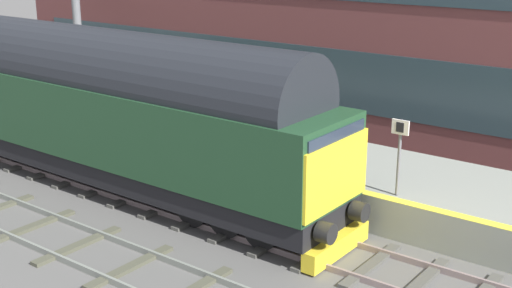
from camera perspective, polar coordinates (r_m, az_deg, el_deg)
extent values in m
plane|color=#575653|center=(16.86, 2.19, -8.01)|extent=(140.00, 140.00, 0.00)
cube|color=gray|center=(16.30, 0.72, -8.63)|extent=(0.07, 60.00, 0.15)
cube|color=gray|center=(17.37, 3.56, -6.97)|extent=(0.07, 60.00, 0.15)
cube|color=#4A4943|center=(15.26, 13.76, -11.19)|extent=(2.50, 0.26, 0.09)
cube|color=#4A4943|center=(15.71, 9.62, -10.05)|extent=(2.50, 0.26, 0.09)
cube|color=#4A4943|center=(16.24, 5.77, -8.94)|extent=(2.50, 0.26, 0.09)
cube|color=#4A4943|center=(16.84, 2.19, -7.87)|extent=(2.50, 0.26, 0.09)
cube|color=#4A4943|center=(17.50, -1.12, -6.84)|extent=(2.50, 0.26, 0.09)
cube|color=#4A4943|center=(18.23, -4.15, -5.88)|extent=(2.50, 0.26, 0.09)
cube|color=#4A4943|center=(19.00, -6.94, -4.98)|extent=(2.50, 0.26, 0.09)
cube|color=#4A4943|center=(19.82, -9.50, -4.14)|extent=(2.50, 0.26, 0.09)
cube|color=#4A4943|center=(20.68, -11.84, -3.36)|extent=(2.50, 0.26, 0.09)
cube|color=#4A4943|center=(21.58, -13.99, -2.64)|extent=(2.50, 0.26, 0.09)
cube|color=#4A4943|center=(22.50, -15.97, -1.97)|extent=(2.50, 0.26, 0.09)
cube|color=#4A4943|center=(23.46, -17.78, -1.36)|extent=(2.50, 0.26, 0.09)
cube|color=#4A4943|center=(24.44, -19.45, -0.79)|extent=(2.50, 0.26, 0.09)
cube|color=gray|center=(14.99, -3.67, -11.12)|extent=(0.07, 60.00, 0.15)
cube|color=#484838|center=(15.69, -10.53, -10.13)|extent=(2.50, 0.26, 0.09)
cube|color=#484838|center=(16.97, -14.73, -8.26)|extent=(2.50, 0.26, 0.09)
cube|color=#484838|center=(18.33, -18.30, -6.62)|extent=(2.50, 0.26, 0.09)
cube|color=gray|center=(19.50, 8.31, -3.01)|extent=(4.00, 44.00, 1.00)
cube|color=yellow|center=(17.82, 5.47, -3.14)|extent=(0.30, 44.00, 0.01)
cube|color=#293A3F|center=(24.64, 7.74, 5.27)|extent=(0.06, 33.55, 2.20)
cube|color=black|center=(21.31, -14.10, -0.69)|extent=(2.56, 17.52, 0.60)
cube|color=#1D4025|center=(20.95, -14.36, 2.83)|extent=(2.70, 17.52, 2.10)
cylinder|color=black|center=(20.69, -14.61, 6.13)|extent=(2.56, 16.12, 2.57)
cube|color=yellow|center=(15.35, 6.80, -2.55)|extent=(2.65, 0.08, 1.58)
cube|color=#232D3D|center=(15.13, 6.84, 0.06)|extent=(2.38, 0.04, 0.64)
cube|color=#232D3D|center=(21.73, -11.61, 4.33)|extent=(0.04, 12.27, 0.44)
cylinder|color=black|center=(15.07, 5.88, -7.43)|extent=(0.48, 0.35, 0.48)
cylinder|color=black|center=(16.26, 8.66, -5.63)|extent=(0.48, 0.35, 0.48)
cube|color=yellow|center=(15.99, 6.77, -8.45)|extent=(2.43, 0.36, 0.47)
cylinder|color=black|center=(16.69, 1.96, -6.32)|extent=(1.64, 1.04, 1.04)
cylinder|color=black|center=(17.29, -1.02, -5.44)|extent=(1.64, 1.04, 1.04)
cylinder|color=black|center=(17.95, -3.79, -4.61)|extent=(1.64, 1.04, 1.04)
cylinder|color=slate|center=(16.87, 11.93, -1.15)|extent=(0.08, 0.08, 1.93)
cube|color=silver|center=(16.61, 12.05, 1.40)|extent=(0.05, 0.44, 0.36)
cube|color=black|center=(16.59, 12.01, 1.38)|extent=(0.01, 0.20, 0.24)
cylinder|color=#31323A|center=(21.03, -1.19, 1.33)|extent=(0.13, 0.13, 0.84)
cylinder|color=#31323A|center=(21.14, -1.64, 1.41)|extent=(0.13, 0.13, 0.84)
cylinder|color=black|center=(20.90, -1.43, 3.22)|extent=(0.36, 0.36, 0.56)
sphere|color=tan|center=(20.81, -1.43, 4.31)|extent=(0.22, 0.22, 0.22)
cylinder|color=black|center=(20.79, -0.95, 3.14)|extent=(0.09, 0.09, 0.52)
cylinder|color=black|center=(21.02, -1.90, 3.29)|extent=(0.09, 0.09, 0.52)
cylinder|color=slate|center=(31.11, -14.75, 9.11)|extent=(0.36, 0.36, 6.21)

